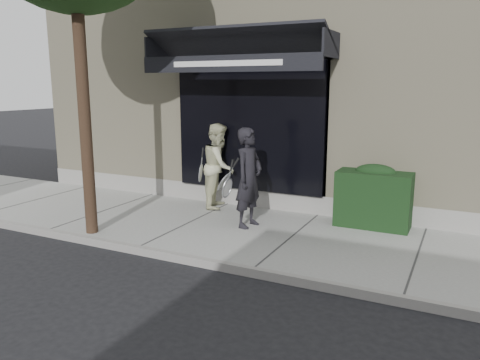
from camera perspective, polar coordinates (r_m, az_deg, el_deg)
The scene contains 7 objects.
ground at distance 8.03m, azimuth 6.29°, elevation -7.70°, with size 80.00×80.00×0.00m, color black.
sidewalk at distance 8.01m, azimuth 6.30°, elevation -7.29°, with size 20.00×3.00×0.12m, color gray.
curb at distance 6.66m, azimuth 1.63°, elevation -11.13°, with size 20.00×0.10×0.14m, color gray.
building_facade at distance 12.36m, azimuth 14.63°, elevation 11.67°, with size 14.30×8.04×5.64m.
hedge at distance 8.74m, azimuth 16.02°, elevation -1.99°, with size 1.30×0.70×1.14m.
pedestrian_front at distance 8.31m, azimuth 1.05°, elevation 0.26°, with size 0.68×0.85×1.78m.
pedestrian_back at distance 9.66m, azimuth -2.56°, elevation 1.75°, with size 0.88×1.00×1.75m.
Camera 1 is at (2.55, -7.14, 2.64)m, focal length 35.00 mm.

